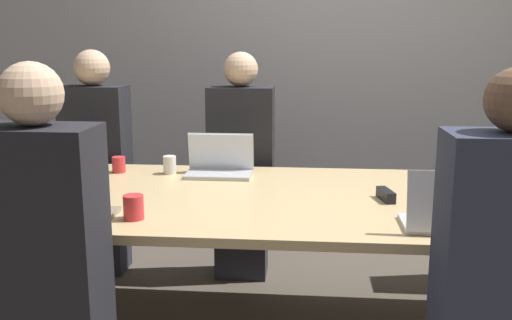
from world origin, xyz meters
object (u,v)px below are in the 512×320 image
at_px(laptop_near_left, 66,204).
at_px(person_near_midright, 500,296).
at_px(person_far_midleft, 241,170).
at_px(laptop_far_left, 71,159).
at_px(cup_far_midleft, 170,165).
at_px(stapler, 386,195).
at_px(cup_near_left, 134,207).
at_px(laptop_far_midleft, 220,163).
at_px(cup_far_left, 119,165).
at_px(person_near_left, 45,276).
at_px(laptop_near_midright, 452,213).
at_px(person_far_left, 97,166).

height_order(laptop_near_left, person_near_midright, person_near_midright).
distance_m(person_far_midleft, laptop_far_left, 1.02).
relative_size(cup_far_midleft, stapler, 0.64).
relative_size(laptop_near_left, cup_near_left, 3.42).
bearing_deg(laptop_far_midleft, laptop_near_left, -119.07).
xyz_separation_m(laptop_far_left, stapler, (1.69, -0.45, -0.05)).
height_order(laptop_far_midleft, cup_far_left, laptop_far_midleft).
height_order(cup_near_left, stapler, cup_near_left).
height_order(laptop_far_left, person_near_left, person_near_left).
bearing_deg(person_near_midright, laptop_far_left, -33.31).
bearing_deg(laptop_near_midright, stapler, -65.77).
bearing_deg(laptop_near_left, laptop_far_left, -68.28).
height_order(cup_far_midleft, cup_far_left, cup_far_midleft).
distance_m(laptop_far_left, person_near_midright, 2.33).
bearing_deg(cup_far_left, laptop_far_midleft, -0.18).
height_order(person_near_left, cup_near_left, person_near_left).
bearing_deg(cup_far_midleft, laptop_near_midright, -33.38).
bearing_deg(person_far_left, person_far_midleft, 0.52).
distance_m(cup_far_left, cup_near_left, 0.90).
bearing_deg(cup_far_midleft, laptop_far_left, 178.74).
distance_m(cup_near_left, person_near_midright, 1.41).
xyz_separation_m(laptop_near_left, cup_near_left, (0.26, 0.05, -0.02)).
xyz_separation_m(cup_far_midleft, laptop_far_left, (-0.57, 0.01, 0.02)).
bearing_deg(person_far_left, cup_far_midleft, -36.07).
bearing_deg(cup_near_left, person_near_midright, -18.36).
distance_m(person_near_midright, stapler, 0.87).
bearing_deg(person_near_left, laptop_near_left, -78.19).
bearing_deg(person_near_midright, laptop_near_midright, -80.91).
relative_size(laptop_far_midleft, person_far_left, 0.25).
bearing_deg(cup_far_midleft, stapler, -21.38).
bearing_deg(laptop_near_left, person_near_left, 101.81).
distance_m(cup_far_left, laptop_near_left, 0.89).
bearing_deg(person_near_midright, cup_far_midleft, -42.58).
xyz_separation_m(cup_far_left, stapler, (1.41, -0.45, -0.02)).
bearing_deg(cup_far_left, laptop_near_left, -84.87).
bearing_deg(cup_far_midleft, laptop_near_left, -103.58).
height_order(cup_far_midleft, person_far_left, person_far_left).
bearing_deg(laptop_near_midright, cup_far_midleft, -33.38).
height_order(cup_far_left, stapler, cup_far_left).
bearing_deg(person_far_midleft, person_near_left, -105.88).
xyz_separation_m(cup_far_left, laptop_near_midright, (1.60, -0.87, 0.03)).
xyz_separation_m(cup_far_left, laptop_near_left, (0.08, -0.89, 0.03)).
bearing_deg(stapler, laptop_near_left, -174.16).
relative_size(person_far_left, cup_near_left, 14.04).
relative_size(person_far_midleft, cup_near_left, 13.91).
height_order(person_near_left, stapler, person_near_left).
relative_size(person_near_left, person_near_midright, 1.01).
bearing_deg(laptop_far_midleft, person_near_midright, -49.14).
height_order(laptop_far_midleft, stapler, laptop_far_midleft).
height_order(laptop_near_midright, person_near_midright, person_near_midright).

